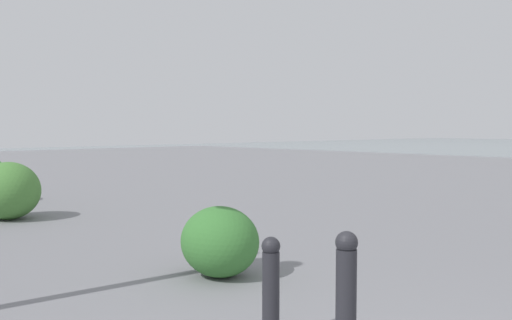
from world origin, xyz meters
TOP-DOWN VIEW (x-y plane):
  - bollard_near at (1.09, -0.45)m, footprint 0.13×0.13m
  - bollard_mid at (1.84, -0.58)m, footprint 0.13×0.13m
  - shrub_low at (8.40, -1.08)m, footprint 1.10×0.99m
  - shrub_wide at (3.38, -1.39)m, footprint 0.83×0.75m

SIDE VIEW (x-z plane):
  - shrub_wide at x=3.38m, z-range 0.00..0.70m
  - bollard_mid at x=1.84m, z-range 0.02..0.75m
  - bollard_near at x=1.09m, z-range 0.02..0.91m
  - shrub_low at x=8.40m, z-range 0.00..0.93m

